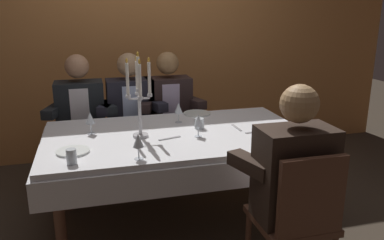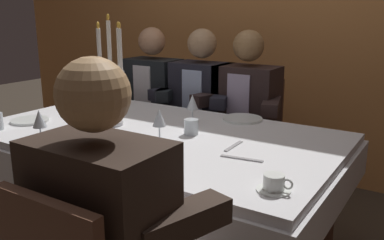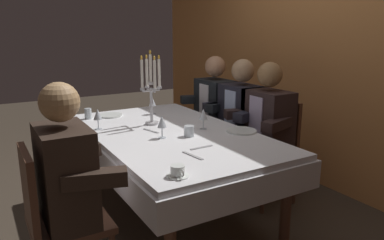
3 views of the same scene
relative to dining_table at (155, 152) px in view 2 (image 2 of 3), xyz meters
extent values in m
cube|color=#D08648|center=(0.00, 1.66, 0.73)|extent=(6.00, 0.12, 2.70)
cube|color=white|center=(0.00, 0.00, 0.10)|extent=(1.90, 1.10, 0.04)
cube|color=white|center=(0.00, 0.00, -0.01)|extent=(1.94, 1.14, 0.18)
cylinder|color=brown|center=(-0.83, 0.43, -0.27)|extent=(0.07, 0.07, 0.70)
cylinder|color=brown|center=(0.83, 0.43, -0.27)|extent=(0.07, 0.07, 0.70)
cylinder|color=silver|center=(-0.27, -0.03, 0.13)|extent=(0.11, 0.11, 0.02)
cylinder|color=silver|center=(-0.27, -0.03, 0.28)|extent=(0.02, 0.02, 0.28)
cylinder|color=silver|center=(-0.27, -0.03, 0.46)|extent=(0.04, 0.04, 0.02)
cylinder|color=white|center=(-0.27, -0.03, 0.58)|extent=(0.02, 0.02, 0.22)
ellipsoid|color=yellow|center=(-0.27, -0.03, 0.70)|extent=(0.02, 0.02, 0.03)
cylinder|color=silver|center=(-0.23, -0.03, 0.40)|extent=(0.08, 0.01, 0.01)
cylinder|color=silver|center=(-0.19, -0.03, 0.42)|extent=(0.04, 0.04, 0.02)
cylinder|color=white|center=(-0.19, -0.03, 0.54)|extent=(0.02, 0.02, 0.22)
ellipsoid|color=yellow|center=(-0.19, -0.03, 0.66)|extent=(0.02, 0.02, 0.03)
cylinder|color=silver|center=(-0.27, 0.01, 0.40)|extent=(0.01, 0.07, 0.01)
cylinder|color=silver|center=(-0.27, 0.05, 0.42)|extent=(0.04, 0.04, 0.02)
cylinder|color=white|center=(-0.27, 0.05, 0.54)|extent=(0.02, 0.02, 0.22)
ellipsoid|color=yellow|center=(-0.27, 0.05, 0.66)|extent=(0.02, 0.02, 0.03)
cylinder|color=silver|center=(-0.31, -0.03, 0.40)|extent=(0.07, 0.01, 0.01)
cylinder|color=silver|center=(-0.34, -0.03, 0.42)|extent=(0.04, 0.04, 0.02)
cylinder|color=white|center=(-0.34, -0.03, 0.54)|extent=(0.02, 0.02, 0.22)
ellipsoid|color=yellow|center=(-0.34, -0.03, 0.66)|extent=(0.02, 0.02, 0.03)
cylinder|color=silver|center=(-0.27, -0.07, 0.40)|extent=(0.01, 0.08, 0.01)
cylinder|color=silver|center=(-0.27, -0.10, 0.42)|extent=(0.04, 0.04, 0.02)
cylinder|color=white|center=(-0.27, -0.10, 0.54)|extent=(0.02, 0.02, 0.22)
ellipsoid|color=yellow|center=(-0.27, -0.10, 0.66)|extent=(0.02, 0.02, 0.03)
cylinder|color=white|center=(0.29, 0.47, 0.13)|extent=(0.23, 0.23, 0.01)
cylinder|color=white|center=(-0.73, -0.23, 0.13)|extent=(0.21, 0.21, 0.01)
cylinder|color=silver|center=(0.13, -0.13, 0.12)|extent=(0.06, 0.06, 0.00)
cylinder|color=silver|center=(0.13, -0.13, 0.16)|extent=(0.01, 0.01, 0.07)
cone|color=silver|center=(0.13, -0.13, 0.24)|extent=(0.07, 0.07, 0.08)
cylinder|color=silver|center=(-0.61, 0.13, 0.12)|extent=(0.06, 0.06, 0.00)
cylinder|color=silver|center=(-0.61, 0.13, 0.16)|extent=(0.01, 0.01, 0.07)
cone|color=silver|center=(-0.61, 0.13, 0.24)|extent=(0.07, 0.07, 0.08)
cylinder|color=#E0D172|center=(-0.61, 0.13, 0.22)|extent=(0.04, 0.04, 0.03)
cylinder|color=silver|center=(0.08, 0.26, 0.12)|extent=(0.06, 0.06, 0.00)
cylinder|color=silver|center=(0.08, 0.26, 0.16)|extent=(0.01, 0.01, 0.07)
cone|color=silver|center=(0.08, 0.26, 0.24)|extent=(0.07, 0.07, 0.08)
cylinder|color=#E0D172|center=(0.08, 0.26, 0.22)|extent=(0.04, 0.04, 0.03)
cylinder|color=silver|center=(-0.34, -0.45, 0.12)|extent=(0.06, 0.06, 0.00)
cylinder|color=silver|center=(-0.34, -0.45, 0.16)|extent=(0.01, 0.01, 0.07)
cone|color=silver|center=(-0.34, -0.45, 0.24)|extent=(0.07, 0.07, 0.08)
cylinder|color=maroon|center=(-0.34, -0.45, 0.22)|extent=(0.04, 0.04, 0.03)
cylinder|color=silver|center=(0.19, 0.06, 0.16)|extent=(0.07, 0.07, 0.08)
cylinder|color=white|center=(0.82, -0.37, 0.12)|extent=(0.12, 0.12, 0.01)
cylinder|color=white|center=(0.82, -0.37, 0.15)|extent=(0.08, 0.08, 0.05)
torus|color=white|center=(0.87, -0.37, 0.15)|extent=(0.04, 0.01, 0.04)
cube|color=#B7B7BC|center=(0.47, -0.01, 0.12)|extent=(0.02, 0.17, 0.01)
cube|color=#B7B7BC|center=(-0.08, -0.12, 0.12)|extent=(0.17, 0.06, 0.01)
cube|color=#B7B7BC|center=(0.58, -0.14, 0.12)|extent=(0.19, 0.04, 0.01)
cylinder|color=brown|center=(-0.87, 0.70, -0.41)|extent=(0.04, 0.04, 0.42)
cylinder|color=brown|center=(-0.51, 0.70, -0.41)|extent=(0.04, 0.04, 0.42)
cylinder|color=brown|center=(-0.87, 1.06, -0.41)|extent=(0.04, 0.04, 0.42)
cylinder|color=brown|center=(-0.51, 1.06, -0.41)|extent=(0.04, 0.04, 0.42)
cube|color=brown|center=(-0.69, 0.88, -0.18)|extent=(0.42, 0.42, 0.04)
cube|color=brown|center=(-0.69, 1.07, 0.06)|extent=(0.38, 0.04, 0.44)
cube|color=black|center=(-0.69, 0.88, 0.11)|extent=(0.42, 0.26, 0.54)
cube|color=white|center=(-0.69, 0.75, 0.14)|extent=(0.16, 0.01, 0.40)
sphere|color=tan|center=(-0.69, 0.88, 0.51)|extent=(0.21, 0.21, 0.21)
cube|color=black|center=(-0.91, 0.78, 0.15)|extent=(0.19, 0.34, 0.08)
cube|color=black|center=(-0.47, 0.78, 0.15)|extent=(0.19, 0.34, 0.08)
cylinder|color=brown|center=(-0.42, 0.70, -0.41)|extent=(0.04, 0.04, 0.42)
cylinder|color=brown|center=(-0.06, 0.70, -0.41)|extent=(0.04, 0.04, 0.42)
cylinder|color=brown|center=(-0.42, 1.06, -0.41)|extent=(0.04, 0.04, 0.42)
cylinder|color=brown|center=(-0.06, 1.06, -0.41)|extent=(0.04, 0.04, 0.42)
cube|color=brown|center=(-0.24, 0.88, -0.18)|extent=(0.42, 0.42, 0.04)
cube|color=brown|center=(-0.24, 1.07, 0.06)|extent=(0.38, 0.04, 0.44)
cube|color=#21212C|center=(-0.24, 0.88, 0.11)|extent=(0.42, 0.26, 0.54)
cube|color=#B4C7EF|center=(-0.24, 0.75, 0.14)|extent=(0.16, 0.01, 0.40)
sphere|color=tan|center=(-0.24, 0.88, 0.51)|extent=(0.21, 0.21, 0.21)
cube|color=#21212C|center=(-0.46, 0.78, 0.15)|extent=(0.19, 0.34, 0.08)
cube|color=#21212C|center=(-0.02, 0.78, 0.15)|extent=(0.19, 0.34, 0.08)
cylinder|color=brown|center=(-0.06, 0.70, -0.41)|extent=(0.04, 0.04, 0.42)
cylinder|color=brown|center=(0.30, 0.70, -0.41)|extent=(0.04, 0.04, 0.42)
cylinder|color=brown|center=(-0.06, 1.06, -0.41)|extent=(0.04, 0.04, 0.42)
cylinder|color=brown|center=(0.30, 1.06, -0.41)|extent=(0.04, 0.04, 0.42)
cube|color=brown|center=(0.12, 0.88, -0.18)|extent=(0.42, 0.42, 0.04)
cube|color=brown|center=(0.12, 1.07, 0.06)|extent=(0.38, 0.04, 0.44)
cube|color=#2E2120|center=(0.12, 0.88, 0.11)|extent=(0.42, 0.26, 0.54)
cube|color=#BCAED1|center=(0.12, 0.75, 0.14)|extent=(0.16, 0.01, 0.40)
sphere|color=#9C7246|center=(0.12, 0.88, 0.51)|extent=(0.21, 0.21, 0.21)
cube|color=#2E2120|center=(-0.10, 0.78, 0.15)|extent=(0.19, 0.34, 0.08)
cube|color=#2E2120|center=(0.34, 0.78, 0.15)|extent=(0.19, 0.34, 0.08)
cube|color=#32251D|center=(0.48, -0.88, 0.11)|extent=(0.42, 0.26, 0.54)
cube|color=white|center=(0.48, -0.75, 0.14)|extent=(0.16, 0.01, 0.40)
sphere|color=tan|center=(0.48, -0.88, 0.51)|extent=(0.21, 0.21, 0.21)
cube|color=#32251D|center=(0.70, -0.78, 0.15)|extent=(0.19, 0.34, 0.08)
cube|color=#32251D|center=(0.26, -0.78, 0.15)|extent=(0.19, 0.34, 0.08)
camera|label=1|loc=(-0.60, -2.68, 1.00)|focal=36.51mm
camera|label=2|loc=(1.30, -1.67, 0.73)|focal=38.85mm
camera|label=3|loc=(2.44, -1.24, 0.88)|focal=34.52mm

